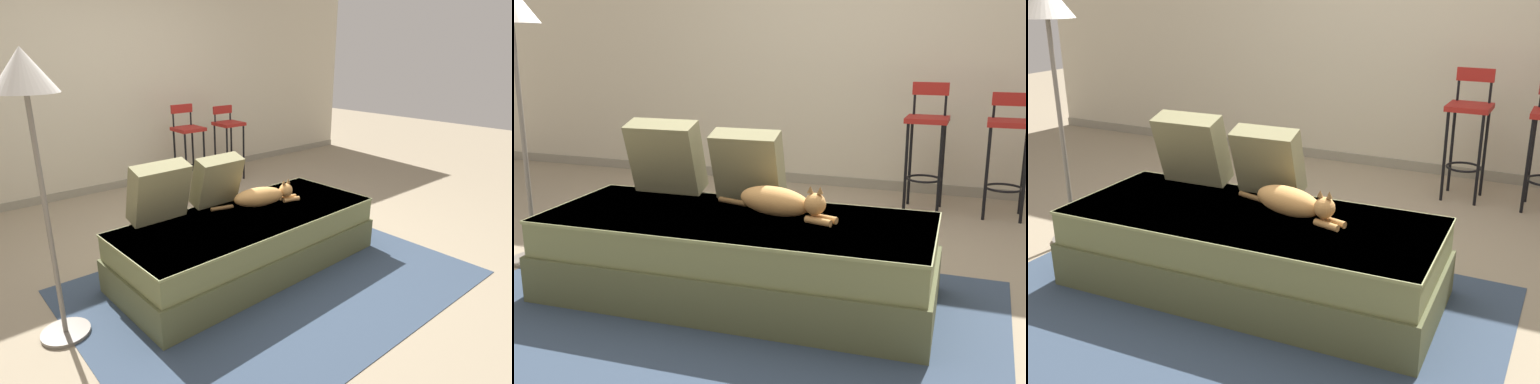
% 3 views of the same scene
% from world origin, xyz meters
% --- Properties ---
extents(ground_plane, '(16.00, 16.00, 0.00)m').
position_xyz_m(ground_plane, '(0.00, 0.00, 0.00)').
color(ground_plane, gray).
rests_on(ground_plane, ground).
extents(wall_back_panel, '(8.00, 0.10, 2.60)m').
position_xyz_m(wall_back_panel, '(0.00, 2.25, 1.30)').
color(wall_back_panel, beige).
rests_on(wall_back_panel, ground).
extents(wall_baseboard_trim, '(8.00, 0.02, 0.09)m').
position_xyz_m(wall_baseboard_trim, '(0.00, 2.20, 0.04)').
color(wall_baseboard_trim, gray).
rests_on(wall_baseboard_trim, ground).
extents(area_rug, '(2.74, 1.95, 0.01)m').
position_xyz_m(area_rug, '(0.00, -0.70, 0.00)').
color(area_rug, '#334256').
rests_on(area_rug, ground).
extents(couch, '(2.07, 0.92, 0.44)m').
position_xyz_m(couch, '(0.00, -0.40, 0.22)').
color(couch, brown).
rests_on(couch, ground).
extents(throw_pillow_corner, '(0.42, 0.28, 0.44)m').
position_xyz_m(throw_pillow_corner, '(-0.57, -0.09, 0.66)').
color(throw_pillow_corner, '#847F56').
rests_on(throw_pillow_corner, couch).
extents(throw_pillow_middle, '(0.39, 0.26, 0.41)m').
position_xyz_m(throw_pillow_middle, '(-0.06, -0.08, 0.64)').
color(throw_pillow_middle, '#847F56').
rests_on(throw_pillow_middle, couch).
extents(cat, '(0.72, 0.28, 0.19)m').
position_xyz_m(cat, '(0.21, -0.31, 0.51)').
color(cat, tan).
rests_on(cat, couch).
extents(bar_stool_near_window, '(0.32, 0.32, 1.00)m').
position_xyz_m(bar_stool_near_window, '(0.74, 1.66, 0.60)').
color(bar_stool_near_window, black).
rests_on(bar_stool_near_window, ground).
extents(bar_stool_by_doorway, '(0.32, 0.32, 0.94)m').
position_xyz_m(bar_stool_by_doorway, '(1.34, 1.66, 0.58)').
color(bar_stool_by_doorway, black).
rests_on(bar_stool_by_doorway, ground).
extents(floor_lamp, '(0.32, 0.32, 1.63)m').
position_xyz_m(floor_lamp, '(-1.37, -0.35, 1.37)').
color(floor_lamp, slate).
rests_on(floor_lamp, ground).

